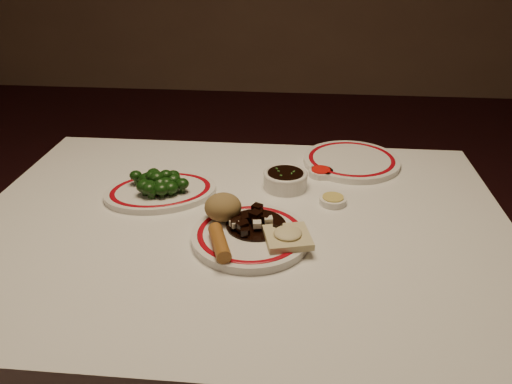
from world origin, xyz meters
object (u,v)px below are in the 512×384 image
at_px(dining_table, 240,255).
at_px(main_plate, 251,236).
at_px(soy_bowl, 285,180).
at_px(fried_wonton, 288,236).
at_px(broccoli_pile, 158,182).
at_px(stirfry_heap, 254,222).
at_px(broccoli_plate, 161,191).
at_px(rice_mound, 223,207).
at_px(spring_roll, 219,242).

relative_size(dining_table, main_plate, 4.04).
bearing_deg(dining_table, soy_bowl, 61.02).
xyz_separation_m(fried_wonton, broccoli_pile, (-0.32, 0.19, 0.01)).
distance_m(stirfry_heap, broccoli_plate, 0.29).
bearing_deg(broccoli_plate, dining_table, -26.74).
distance_m(fried_wonton, stirfry_heap, 0.09).
relative_size(rice_mound, fried_wonton, 0.74).
distance_m(rice_mound, broccoli_pile, 0.21).
relative_size(main_plate, rice_mound, 3.71).
bearing_deg(spring_roll, rice_mound, 76.23).
relative_size(main_plate, broccoli_plate, 0.93).
xyz_separation_m(stirfry_heap, soy_bowl, (0.06, 0.22, -0.01)).
xyz_separation_m(fried_wonton, broccoli_plate, (-0.31, 0.20, -0.02)).
bearing_deg(soy_bowl, dining_table, -118.98).
distance_m(spring_roll, broccoli_plate, 0.30).
height_order(stirfry_heap, soy_bowl, stirfry_heap).
relative_size(stirfry_heap, broccoli_pile, 0.83).
bearing_deg(broccoli_plate, broccoli_pile, -105.13).
bearing_deg(broccoli_pile, broccoli_plate, 74.87).
relative_size(main_plate, spring_roll, 2.79).
height_order(dining_table, soy_bowl, soy_bowl).
bearing_deg(fried_wonton, broccoli_pile, 148.69).
bearing_deg(stirfry_heap, broccoli_plate, 147.96).
distance_m(dining_table, fried_wonton, 0.19).
height_order(rice_mound, soy_bowl, rice_mound).
bearing_deg(fried_wonton, dining_table, 138.63).
bearing_deg(rice_mound, broccoli_plate, 143.74).
relative_size(broccoli_plate, soy_bowl, 2.95).
bearing_deg(main_plate, broccoli_pile, 144.56).
xyz_separation_m(dining_table, fried_wonton, (0.11, -0.10, 0.12)).
xyz_separation_m(fried_wonton, soy_bowl, (-0.02, 0.27, -0.01)).
height_order(spring_roll, soy_bowl, spring_roll).
relative_size(dining_table, rice_mound, 15.01).
height_order(dining_table, rice_mound, rice_mound).
height_order(dining_table, stirfry_heap, stirfry_heap).
bearing_deg(spring_roll, soy_bowl, 50.55).
height_order(broccoli_plate, soy_bowl, soy_bowl).
height_order(stirfry_heap, broccoli_plate, stirfry_heap).
relative_size(rice_mound, broccoli_pile, 0.52).
distance_m(main_plate, rice_mound, 0.09).
height_order(rice_mound, fried_wonton, rice_mound).
xyz_separation_m(dining_table, rice_mound, (-0.03, -0.02, 0.14)).
height_order(spring_roll, fried_wonton, spring_roll).
height_order(rice_mound, broccoli_plate, rice_mound).
height_order(main_plate, spring_roll, spring_roll).
relative_size(broccoli_pile, soy_bowl, 1.42).
xyz_separation_m(spring_roll, broccoli_pile, (-0.18, 0.23, 0.01)).
bearing_deg(spring_roll, stirfry_heap, 38.16).
xyz_separation_m(main_plate, broccoli_pile, (-0.24, 0.17, 0.03)).
distance_m(rice_mound, soy_bowl, 0.23).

